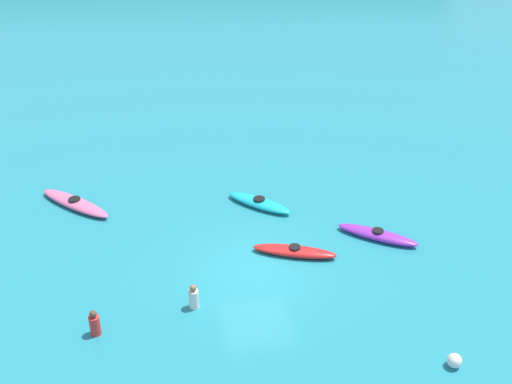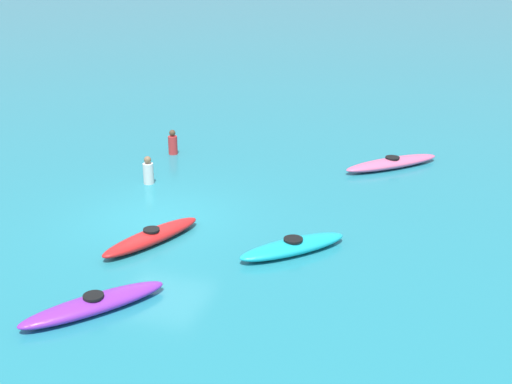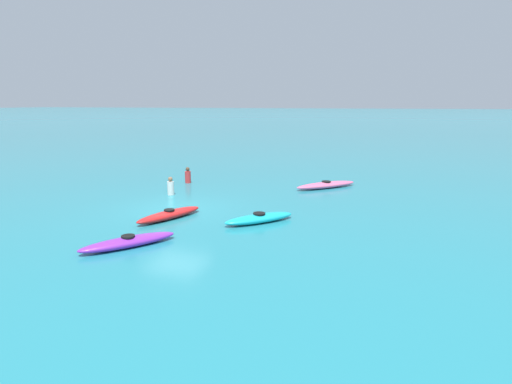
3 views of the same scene
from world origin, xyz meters
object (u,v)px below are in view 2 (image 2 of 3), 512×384
at_px(kayak_cyan, 293,246).
at_px(kayak_pink, 392,163).
at_px(person_near_shore, 173,143).
at_px(kayak_purple, 94,304).
at_px(person_by_kayaks, 148,172).
at_px(kayak_red, 152,237).

relative_size(kayak_cyan, kayak_pink, 0.83).
height_order(kayak_pink, person_near_shore, person_near_shore).
bearing_deg(kayak_purple, kayak_cyan, 141.27).
bearing_deg(person_by_kayaks, kayak_red, 28.43).
height_order(kayak_cyan, kayak_red, same).
height_order(person_near_shore, person_by_kayaks, same).
distance_m(kayak_cyan, person_near_shore, 8.74).
relative_size(kayak_purple, kayak_cyan, 1.10).
xyz_separation_m(kayak_red, person_by_kayaks, (-3.80, -2.06, 0.22)).
distance_m(kayak_purple, kayak_cyan, 4.87).
bearing_deg(kayak_pink, kayak_purple, -22.15).
relative_size(kayak_cyan, person_near_shore, 2.90).
height_order(kayak_red, person_near_shore, person_near_shore).
distance_m(kayak_cyan, kayak_red, 3.49).
height_order(kayak_cyan, person_near_shore, person_near_shore).
xyz_separation_m(kayak_cyan, kayak_red, (0.57, -3.44, -0.00)).
bearing_deg(kayak_cyan, person_by_kayaks, -120.45).
relative_size(kayak_purple, kayak_red, 0.94).
height_order(kayak_purple, kayak_cyan, same).
xyz_separation_m(kayak_pink, person_near_shore, (0.93, -7.52, 0.22)).
bearing_deg(kayak_red, kayak_cyan, 99.36).
distance_m(kayak_pink, person_near_shore, 7.58).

